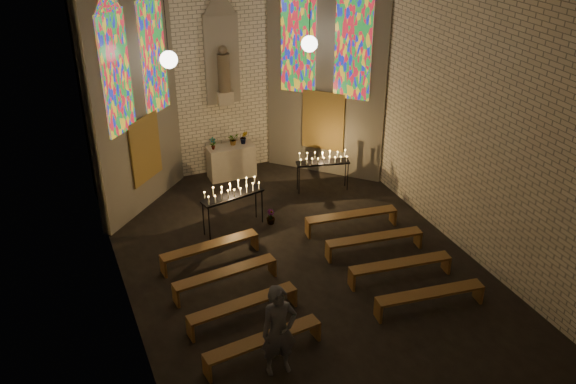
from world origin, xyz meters
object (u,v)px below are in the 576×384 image
at_px(altar, 231,161).
at_px(visitor, 279,331).
at_px(aisle_flower_pot, 271,217).
at_px(votive_stand_right, 323,160).
at_px(votive_stand_left, 232,193).

distance_m(altar, visitor, 8.40).
bearing_deg(aisle_flower_pot, votive_stand_right, 30.36).
bearing_deg(votive_stand_left, visitor, -110.89).
bearing_deg(visitor, altar, 80.55).
relative_size(votive_stand_left, visitor, 0.91).
height_order(altar, aisle_flower_pot, altar).
bearing_deg(aisle_flower_pot, visitor, -109.56).
xyz_separation_m(altar, visitor, (-1.75, -8.20, 0.45)).
bearing_deg(altar, votive_stand_right, -40.64).
bearing_deg(votive_stand_right, visitor, -108.32).
bearing_deg(altar, visitor, -102.07).
xyz_separation_m(altar, aisle_flower_pot, (0.07, -3.07, -0.29)).
xyz_separation_m(aisle_flower_pot, votive_stand_left, (-0.98, 0.15, 0.85)).
bearing_deg(votive_stand_right, altar, 152.65).
xyz_separation_m(aisle_flower_pot, votive_stand_right, (2.09, 1.22, 0.75)).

